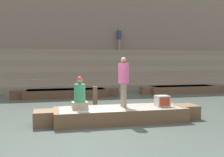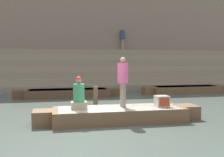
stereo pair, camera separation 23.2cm
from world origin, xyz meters
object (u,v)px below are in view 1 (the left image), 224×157
at_px(rowboat_main, 120,114).
at_px(mooring_post, 95,99).
at_px(tv_set, 162,101).
at_px(moored_boat_shore, 182,89).
at_px(person_on_steps, 119,37).
at_px(moored_boat_distant, 66,93).
at_px(person_standing, 124,79).
at_px(person_rowing, 80,96).

relative_size(rowboat_main, mooring_post, 5.65).
distance_m(tv_set, moored_boat_shore, 8.10).
bearing_deg(tv_set, person_on_steps, 86.74).
bearing_deg(mooring_post, moored_boat_shore, 36.28).
bearing_deg(moored_boat_distant, person_on_steps, 55.00).
height_order(person_standing, person_rowing, person_standing).
bearing_deg(person_on_steps, person_standing, 11.77).
distance_m(moored_boat_distant, mooring_post, 4.44).
height_order(tv_set, person_on_steps, person_on_steps).
bearing_deg(moored_boat_shore, person_on_steps, 119.17).
relative_size(person_standing, mooring_post, 1.71).
bearing_deg(person_rowing, moored_boat_distant, 101.08).
bearing_deg(rowboat_main, tv_set, -3.90).
relative_size(person_rowing, moored_boat_distant, 0.18).
xyz_separation_m(person_standing, person_on_steps, (2.95, 11.87, 2.47)).
xyz_separation_m(rowboat_main, tv_set, (1.50, -0.03, 0.40)).
bearing_deg(mooring_post, person_on_steps, 70.04).
bearing_deg(person_rowing, person_on_steps, 79.88).
bearing_deg(person_standing, tv_set, -22.80).
distance_m(tv_set, mooring_post, 2.89).
bearing_deg(moored_boat_shore, rowboat_main, -130.27).
relative_size(person_standing, person_rowing, 1.59).
height_order(person_standing, mooring_post, person_standing).
height_order(rowboat_main, mooring_post, mooring_post).
xyz_separation_m(rowboat_main, moored_boat_distant, (-1.43, 6.37, -0.01)).
relative_size(person_standing, tv_set, 3.84).
relative_size(rowboat_main, moored_boat_shore, 1.00).
distance_m(rowboat_main, moored_boat_shore, 8.97).
bearing_deg(rowboat_main, moored_boat_shore, 46.21).
height_order(moored_boat_shore, moored_boat_distant, same).
bearing_deg(person_standing, person_on_steps, 59.49).
xyz_separation_m(person_standing, moored_boat_distant, (-1.58, 6.26, -1.19)).
distance_m(rowboat_main, person_rowing, 1.49).
relative_size(moored_boat_shore, moored_boat_distant, 0.94).
xyz_separation_m(person_standing, tv_set, (1.35, -0.15, -0.78)).
height_order(rowboat_main, tv_set, tv_set).
distance_m(person_rowing, person_on_steps, 13.09).
height_order(person_rowing, moored_boat_shore, person_rowing).
distance_m(mooring_post, person_on_steps, 11.11).
distance_m(rowboat_main, mooring_post, 2.11).
distance_m(person_standing, mooring_post, 2.24).
distance_m(person_standing, moored_boat_shore, 8.87).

